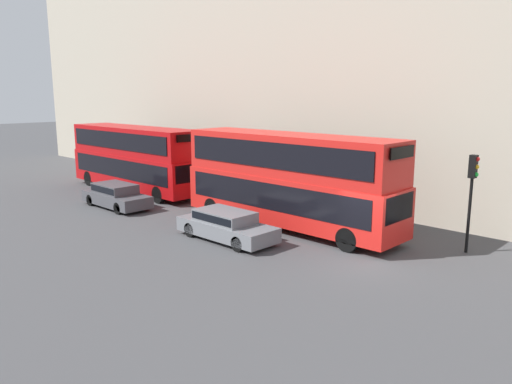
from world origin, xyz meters
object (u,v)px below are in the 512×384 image
bus_second_in_queue (135,156)px  traffic_light (472,183)px  car_hatchback (116,195)px  bus_leading (289,177)px  car_dark_sedan (226,224)px  pedestrian (157,171)px

bus_second_in_queue → traffic_light: bus_second_in_queue is taller
traffic_light → car_hatchback: bearing=107.6°
bus_leading → traffic_light: bearing=-74.7°
car_dark_sedan → traffic_light: traffic_light is taller
bus_second_in_queue → car_hatchback: (-3.40, -3.26, -1.59)m
car_dark_sedan → car_hatchback: 9.02m
bus_leading → car_dark_sedan: (-3.40, 0.63, -1.75)m
car_hatchback → traffic_light: bearing=-72.4°
car_dark_sedan → pedestrian: 15.24m
car_hatchback → traffic_light: (5.48, -17.25, 2.12)m
bus_leading → traffic_light: bus_leading is taller
bus_second_in_queue → car_hatchback: size_ratio=2.47×
car_dark_sedan → bus_second_in_queue: bearing=74.5°
bus_second_in_queue → pedestrian: bus_second_in_queue is taller
car_dark_sedan → pedestrian: (6.20, 13.92, 0.12)m
car_dark_sedan → traffic_light: 10.11m
bus_leading → traffic_light: size_ratio=2.90×
bus_leading → car_hatchback: bus_leading is taller
pedestrian → bus_second_in_queue: bearing=-149.8°
car_hatchback → traffic_light: traffic_light is taller
bus_second_in_queue → traffic_light: 20.63m
bus_leading → pedestrian: size_ratio=6.49×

